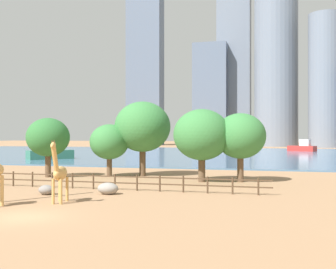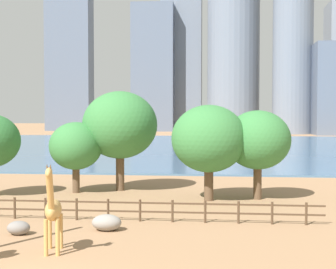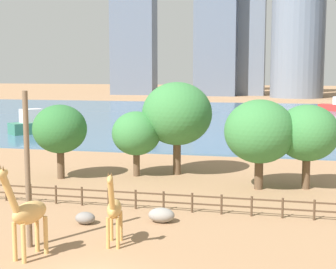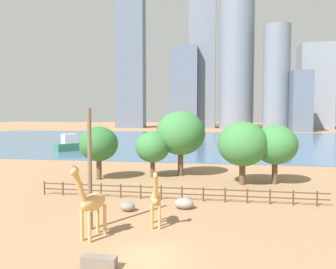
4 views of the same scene
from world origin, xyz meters
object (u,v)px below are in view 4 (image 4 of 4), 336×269
Objects in this scene: giraffe_companion at (91,202)px; tree_right_small at (181,133)px; utility_pole at (90,169)px; feeding_trough at (99,262)px; tree_center_broad at (153,147)px; boat_sailboat at (73,145)px; giraffe_tall at (156,199)px; tree_left_small at (243,144)px; boat_ferry at (266,133)px; tree_left_large at (275,145)px; tree_right_tall at (99,144)px; boulder_near_fence at (128,207)px; boulder_by_pole at (184,203)px.

giraffe_companion is 0.60× the size of tree_right_small.
utility_pole reaches higher than giraffe_companion.
tree_right_small is at bearing 87.78° from feeding_trough.
tree_center_broad is 33.13m from boat_sailboat.
tree_right_small is at bearing 170.82° from giraffe_tall.
boat_ferry is (12.58, 77.19, -3.24)m from tree_left_small.
boat_ferry is (20.96, 98.47, 0.97)m from feeding_trough.
boat_ferry is at bearing 83.27° from tree_left_large.
tree_left_large is at bearing 49.30° from utility_pole.
tree_right_tall reaches higher than boat_sailboat.
tree_left_large is (13.30, 12.52, 4.02)m from boulder_near_fence.
tree_right_tall reaches higher than boulder_by_pole.
utility_pole is 1.00× the size of tree_right_small.
tree_right_tall reaches higher than giraffe_tall.
giraffe_companion is 6.30m from boulder_near_fence.
utility_pole reaches higher than boulder_near_fence.
tree_right_tall is 0.84× the size of boat_ferry.
boulder_by_pole is at bearing 151.50° from giraffe_tall.
tree_left_small is at bearing -89.30° from boat_sailboat.
feeding_trough is (2.63, -5.23, -3.81)m from utility_pole.
tree_left_large is 1.16× the size of tree_center_broad.
giraffe_tall is 0.86× the size of giraffe_companion.
feeding_trough is (-3.07, -11.07, -0.14)m from boulder_by_pole.
tree_right_tall is at bearing -177.89° from tree_left_large.
tree_left_large reaches higher than giraffe_companion.
utility_pole is 17.19m from tree_right_tall.
tree_left_large reaches higher than boulder_by_pole.
boulder_near_fence is at bearing -162.44° from boulder_by_pole.
boat_sailboat is at bearing 132.11° from tree_center_broad.
giraffe_companion is at bearing -64.69° from utility_pole.
utility_pole is at bearing 116.74° from feeding_trough.
tree_center_broad is at bearing 95.51° from feeding_trough.
boulder_near_fence is at bearing -59.31° from tree_right_tall.
utility_pole is 8.95m from boulder_by_pole.
tree_right_small reaches higher than giraffe_companion.
tree_right_tall is 0.80× the size of boat_sailboat.
utility_pole is at bearing -134.34° from boulder_by_pole.
boat_sailboat is at bearing -135.79° from giraffe_companion.
giraffe_tall is 0.51× the size of utility_pole.
utility_pole is 22.38m from tree_left_large.
giraffe_tall is at bearing -123.27° from tree_left_large.
giraffe_tall reaches higher than boat_ferry.
boulder_near_fence is 0.15× the size of tree_right_small.
tree_right_tall is at bearing 120.69° from boulder_near_fence.
tree_right_tall is (-6.99, 11.77, 3.87)m from boulder_near_fence.
giraffe_companion is 9.08m from boulder_by_pole.
tree_left_large is (10.34, 15.75, 2.42)m from giraffe_tall.
tree_right_small is (-0.64, 18.95, 3.42)m from giraffe_tall.
boat_sailboat is at bearing 116.82° from feeding_trough.
tree_left_small is at bearing -165.72° from tree_left_large.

